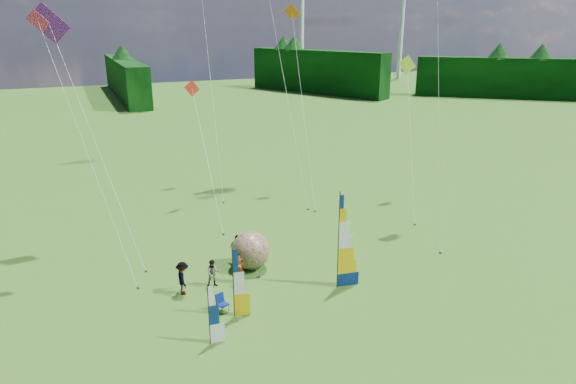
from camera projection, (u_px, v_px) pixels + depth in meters
name	position (u px, v px, depth m)	size (l,w,h in m)	color
ground	(337.00, 313.00, 26.37)	(220.00, 220.00, 0.00)	#427725
treeline_ring	(339.00, 242.00, 25.10)	(210.00, 210.00, 8.00)	#0E4810
turbine_left	(402.00, 19.00, 130.72)	(8.00, 1.20, 30.00)	silver
turbine_right	(302.00, 19.00, 127.41)	(8.00, 1.20, 30.00)	silver
feather_banner_main	(338.00, 242.00, 28.13)	(1.47, 0.10, 5.49)	navy
side_banner_left	(233.00, 284.00, 25.51)	(1.03, 0.10, 3.72)	#E4B308
side_banner_far	(209.00, 316.00, 23.40)	(0.89, 0.10, 2.99)	white
bol_inflatable	(251.00, 250.00, 30.89)	(2.32, 2.32, 2.32)	navy
spectator_a	(239.00, 268.00, 29.24)	(0.67, 0.44, 1.84)	#66594C
spectator_b	(213.00, 273.00, 28.83)	(0.79, 0.39, 1.63)	#66594C
spectator_c	(183.00, 278.00, 28.00)	(1.22, 0.45, 1.89)	#66594C
spectator_d	(238.00, 249.00, 31.72)	(1.06, 0.43, 1.81)	#66594C
camp_chair	(223.00, 303.00, 26.39)	(0.56, 0.56, 0.97)	navy
kite_whale	(281.00, 54.00, 42.40)	(3.76, 15.16, 23.36)	black
kite_rainbow_delta	(95.00, 129.00, 30.84)	(7.70, 11.85, 16.26)	red
kite_parafoil	(440.00, 84.00, 33.68)	(6.65, 10.51, 20.78)	#A31D1A
small_kite_red	(206.00, 150.00, 37.97)	(2.50, 10.30, 10.44)	red
small_kite_orange	(303.00, 102.00, 41.49)	(3.61, 9.93, 16.11)	#FF6110
small_kite_yellow	(411.00, 133.00, 39.53)	(6.06, 9.62, 12.27)	#FDFF3B
small_kite_pink	(88.00, 149.00, 28.02)	(5.32, 7.23, 15.33)	#DF2C57
small_kite_green	(211.00, 78.00, 43.56)	(3.71, 11.61, 19.46)	green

